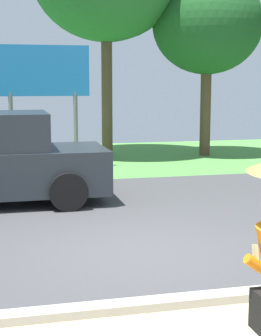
# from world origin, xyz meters

# --- Properties ---
(ground_plane) EXTENTS (40.00, 22.00, 0.20)m
(ground_plane) POSITION_xyz_m (0.00, 2.95, -0.05)
(ground_plane) COLOR #424244
(roadside_billboard) EXTENTS (2.60, 0.12, 3.50)m
(roadside_billboard) POSITION_xyz_m (-0.84, 7.83, 2.55)
(roadside_billboard) COLOR slate
(roadside_billboard) RESTS_ON ground_plane
(tree_center_back) EXTENTS (3.66, 3.66, 6.06)m
(tree_center_back) POSITION_xyz_m (4.76, 9.79, 4.37)
(tree_center_back) COLOR brown
(tree_center_back) RESTS_ON ground_plane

